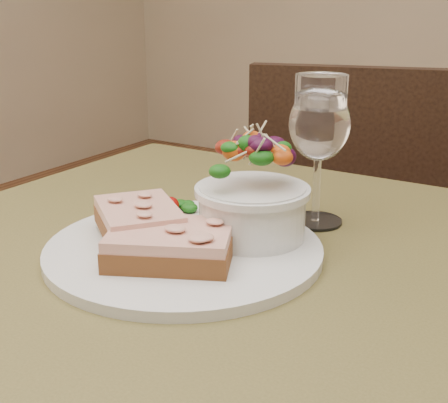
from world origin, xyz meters
The scene contains 9 objects.
cafe_table centered at (0.00, 0.00, 0.65)m, with size 0.80×0.80×0.75m.
chair_far centered at (-0.10, 0.76, 0.29)m, with size 0.52×0.52×0.90m.
dinner_plate centered at (-0.03, -0.02, 0.76)m, with size 0.31×0.31×0.01m, color silver.
sandwich_front centered at (-0.02, -0.06, 0.78)m, with size 0.16×0.14×0.03m.
sandwich_back centered at (-0.08, -0.03, 0.79)m, with size 0.14×0.14×0.03m.
ramekin centered at (-0.10, -0.03, 0.78)m, with size 0.06×0.06×0.04m.
salad_bowl centered at (0.02, 0.05, 0.82)m, with size 0.12×0.12×0.13m.
garnish centered at (-0.10, 0.07, 0.77)m, with size 0.05×0.04×0.02m.
wine_glass centered at (0.05, 0.16, 0.87)m, with size 0.08×0.08×0.18m.
Camera 1 is at (0.35, -0.55, 1.03)m, focal length 50.00 mm.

